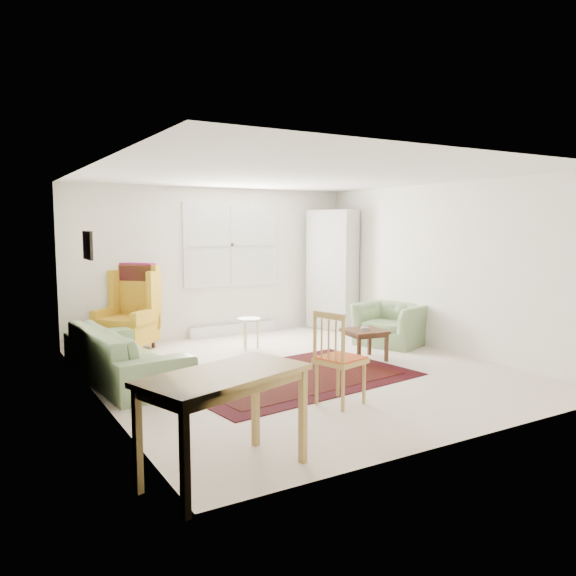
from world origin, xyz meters
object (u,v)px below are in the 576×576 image
stool (249,333)px  wingback_chair (126,307)px  coffee_table (364,345)px  cabinet (332,270)px  desk (225,425)px  sofa (124,343)px  desk_chair (341,358)px  armchair (391,320)px

stool → wingback_chair: bearing=152.3°
coffee_table → cabinet: size_ratio=0.24×
coffee_table → stool: bearing=127.1°
desk → stool: bearing=61.1°
stool → sofa: bearing=-159.4°
cabinet → desk: (-4.20, -4.63, -0.67)m
desk_chair → cabinet: bearing=-49.1°
armchair → desk: desk is taller
cabinet → armchair: bearing=-113.4°
desk_chair → desk: bearing=103.9°
sofa → armchair: bearing=-95.6°
armchair → sofa: bearing=-112.5°
wingback_chair → cabinet: 3.73m
coffee_table → cabinet: 2.58m
sofa → desk: sofa is taller
wingback_chair → desk_chair: (1.26, -3.72, -0.15)m
armchair → desk_chair: size_ratio=1.00×
coffee_table → cabinet: bearing=65.8°
stool → desk: desk is taller
wingback_chair → coffee_table: bearing=6.9°
armchair → coffee_table: 1.17m
sofa → coffee_table: size_ratio=4.28×
armchair → stool: (-2.08, 0.85, -0.15)m
armchair → wingback_chair: (-3.70, 1.70, 0.26)m
sofa → cabinet: size_ratio=1.04×
desk → desk_chair: (1.75, 0.98, 0.10)m
coffee_table → desk_chair: 2.06m
sofa → desk_chair: bearing=-145.4°
wingback_chair → stool: bearing=19.3°
armchair → desk: bearing=-76.1°
wingback_chair → desk_chair: bearing=-24.3°
wingback_chair → armchair: bearing=22.4°
cabinet → desk: size_ratio=1.70×
desk_chair → wingback_chair: bearing=3.4°
cabinet → wingback_chair: bearing=155.4°
stool → desk: size_ratio=0.38×
sofa → armchair: 4.16m
stool → cabinet: bearing=20.6°
armchair → stool: size_ratio=2.08×
stool → cabinet: (2.08, 0.78, 0.84)m
wingback_chair → desk_chair: wingback_chair is taller
stool → desk: (-2.12, -3.85, 0.16)m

